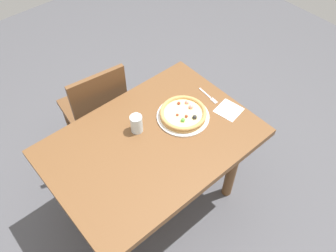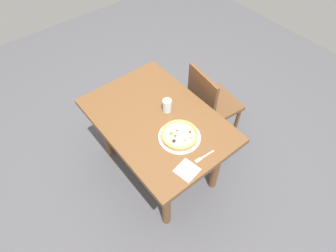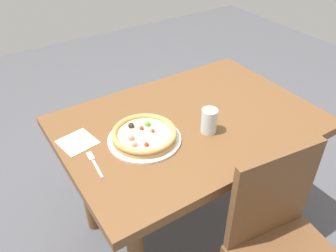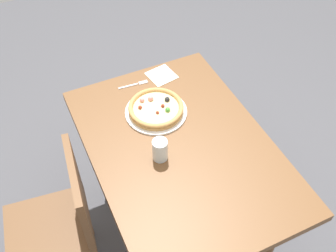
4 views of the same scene
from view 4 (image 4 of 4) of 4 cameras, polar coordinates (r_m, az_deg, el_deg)
ground_plane at (r=2.48m, az=1.44°, el=-13.66°), size 6.00×6.00×0.00m
dining_table at (r=1.95m, az=1.78°, el=-4.97°), size 1.18×0.82×0.74m
chair_near at (r=1.98m, az=-15.11°, el=-13.42°), size 0.45×0.45×0.89m
plate at (r=2.01m, az=-1.73°, el=2.06°), size 0.31×0.31×0.01m
pizza at (r=1.99m, az=-1.74°, el=2.58°), size 0.28×0.28×0.05m
fork at (r=2.17m, az=-4.67°, el=6.02°), size 0.03×0.17×0.00m
drinking_glass at (r=1.78m, az=-1.16°, el=-3.44°), size 0.07×0.07×0.11m
napkin at (r=2.22m, az=-0.94°, el=7.31°), size 0.16×0.16×0.00m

